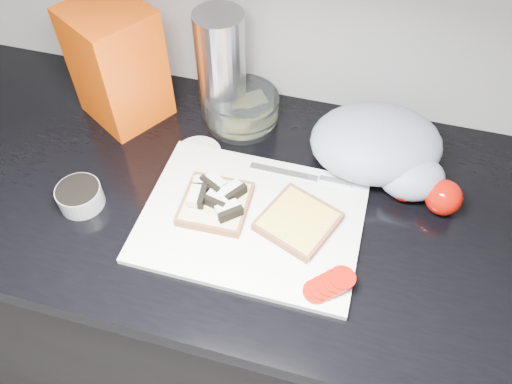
{
  "coord_description": "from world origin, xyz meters",
  "views": [
    {
      "loc": [
        0.15,
        0.61,
        1.65
      ],
      "look_at": [
        -0.0,
        1.16,
        0.95
      ],
      "focal_mm": 35.0,
      "sensor_mm": 36.0,
      "label": 1
    }
  ],
  "objects_px": {
    "cutting_board": "(252,219)",
    "steel_canister": "(221,67)",
    "glass_bowl": "(242,109)",
    "bread_bag": "(118,65)"
  },
  "relations": [
    {
      "from": "glass_bowl",
      "to": "steel_canister",
      "type": "bearing_deg",
      "value": 162.35
    },
    {
      "from": "glass_bowl",
      "to": "steel_canister",
      "type": "distance_m",
      "value": 0.1
    },
    {
      "from": "bread_bag",
      "to": "steel_canister",
      "type": "bearing_deg",
      "value": 44.96
    },
    {
      "from": "glass_bowl",
      "to": "steel_canister",
      "type": "height_order",
      "value": "steel_canister"
    },
    {
      "from": "bread_bag",
      "to": "glass_bowl",
      "type": "bearing_deg",
      "value": 39.15
    },
    {
      "from": "cutting_board",
      "to": "steel_canister",
      "type": "relative_size",
      "value": 1.66
    },
    {
      "from": "glass_bowl",
      "to": "steel_canister",
      "type": "xyz_separation_m",
      "value": [
        -0.05,
        0.01,
        0.09
      ]
    },
    {
      "from": "cutting_board",
      "to": "glass_bowl",
      "type": "relative_size",
      "value": 2.53
    },
    {
      "from": "steel_canister",
      "to": "glass_bowl",
      "type": "bearing_deg",
      "value": -17.65
    },
    {
      "from": "cutting_board",
      "to": "bread_bag",
      "type": "distance_m",
      "value": 0.43
    }
  ]
}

